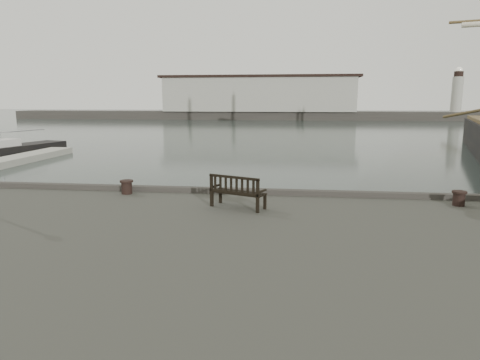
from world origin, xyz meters
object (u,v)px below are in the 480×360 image
object	(u,v)px
yacht_b	(7,153)
bollard_right	(459,198)
bollard_left	(127,187)
bench	(238,198)

from	to	relation	value
yacht_b	bollard_right	bearing A→B (deg)	-20.75
bollard_right	yacht_b	xyz separation A→B (m)	(-29.66, 20.58, -1.54)
bollard_left	bollard_right	size ratio (longest dim) A/B	1.04
bollard_left	yacht_b	size ratio (longest dim) A/B	0.03
bollard_right	yacht_b	size ratio (longest dim) A/B	0.03
bench	bollard_right	bearing A→B (deg)	32.17
bench	yacht_b	xyz separation A→B (m)	(-23.05, 21.69, -1.62)
bench	bollard_left	xyz separation A→B (m)	(-4.00, 1.44, -0.07)
bench	bollard_right	world-z (taller)	bench
bollard_left	bollard_right	distance (m)	10.62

